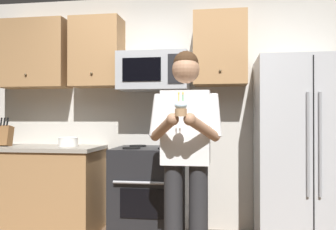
{
  "coord_description": "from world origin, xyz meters",
  "views": [
    {
      "loc": [
        0.58,
        -2.31,
        1.23
      ],
      "look_at": [
        0.14,
        0.55,
        1.25
      ],
      "focal_mm": 38.73,
      "sensor_mm": 36.0,
      "label": 1
    }
  ],
  "objects_px": {
    "microwave": "(154,72)",
    "refrigerator": "(304,152)",
    "oven_range": "(152,192)",
    "person": "(186,147)",
    "cupcake": "(181,109)",
    "bowl_large_white": "(68,142)",
    "knife_block": "(4,135)"
  },
  "relations": [
    {
      "from": "microwave",
      "to": "refrigerator",
      "type": "distance_m",
      "value": 1.72
    },
    {
      "from": "oven_range",
      "to": "person",
      "type": "height_order",
      "value": "person"
    },
    {
      "from": "oven_range",
      "to": "cupcake",
      "type": "distance_m",
      "value": 1.48
    },
    {
      "from": "microwave",
      "to": "refrigerator",
      "type": "relative_size",
      "value": 0.41
    },
    {
      "from": "bowl_large_white",
      "to": "knife_block",
      "type": "bearing_deg",
      "value": -175.46
    },
    {
      "from": "knife_block",
      "to": "bowl_large_white",
      "type": "bearing_deg",
      "value": 4.54
    },
    {
      "from": "oven_range",
      "to": "cupcake",
      "type": "xyz_separation_m",
      "value": [
        0.44,
        -1.15,
        0.83
      ]
    },
    {
      "from": "microwave",
      "to": "cupcake",
      "type": "bearing_deg",
      "value": -71.05
    },
    {
      "from": "oven_range",
      "to": "knife_block",
      "type": "relative_size",
      "value": 2.91
    },
    {
      "from": "person",
      "to": "cupcake",
      "type": "relative_size",
      "value": 10.13
    },
    {
      "from": "microwave",
      "to": "knife_block",
      "type": "bearing_deg",
      "value": -174.82
    },
    {
      "from": "microwave",
      "to": "cupcake",
      "type": "relative_size",
      "value": 4.26
    },
    {
      "from": "oven_range",
      "to": "microwave",
      "type": "xyz_separation_m",
      "value": [
        0.0,
        0.12,
        1.26
      ]
    },
    {
      "from": "knife_block",
      "to": "person",
      "type": "bearing_deg",
      "value": -20.85
    },
    {
      "from": "oven_range",
      "to": "refrigerator",
      "type": "relative_size",
      "value": 0.52
    },
    {
      "from": "person",
      "to": "microwave",
      "type": "bearing_deg",
      "value": 114.86
    },
    {
      "from": "oven_range",
      "to": "cupcake",
      "type": "height_order",
      "value": "cupcake"
    },
    {
      "from": "bowl_large_white",
      "to": "person",
      "type": "distance_m",
      "value": 1.6
    },
    {
      "from": "knife_block",
      "to": "person",
      "type": "distance_m",
      "value": 2.22
    },
    {
      "from": "knife_block",
      "to": "person",
      "type": "height_order",
      "value": "person"
    },
    {
      "from": "refrigerator",
      "to": "person",
      "type": "bearing_deg",
      "value": -143.71
    },
    {
      "from": "knife_block",
      "to": "person",
      "type": "relative_size",
      "value": 0.18
    },
    {
      "from": "knife_block",
      "to": "cupcake",
      "type": "height_order",
      "value": "cupcake"
    },
    {
      "from": "oven_range",
      "to": "bowl_large_white",
      "type": "relative_size",
      "value": 4.43
    },
    {
      "from": "knife_block",
      "to": "bowl_large_white",
      "type": "distance_m",
      "value": 0.72
    },
    {
      "from": "oven_range",
      "to": "cupcake",
      "type": "relative_size",
      "value": 5.36
    },
    {
      "from": "microwave",
      "to": "refrigerator",
      "type": "height_order",
      "value": "microwave"
    },
    {
      "from": "microwave",
      "to": "knife_block",
      "type": "xyz_separation_m",
      "value": [
        -1.64,
        -0.15,
        -0.69
      ]
    },
    {
      "from": "cupcake",
      "to": "oven_range",
      "type": "bearing_deg",
      "value": 110.75
    },
    {
      "from": "person",
      "to": "bowl_large_white",
      "type": "bearing_deg",
      "value": 148.05
    },
    {
      "from": "person",
      "to": "cupcake",
      "type": "xyz_separation_m",
      "value": [
        0.0,
        -0.33,
        0.3
      ]
    },
    {
      "from": "bowl_large_white",
      "to": "person",
      "type": "height_order",
      "value": "person"
    }
  ]
}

